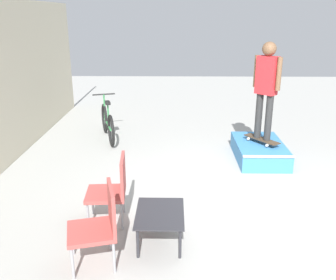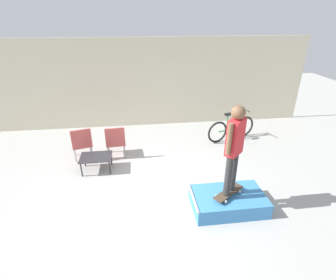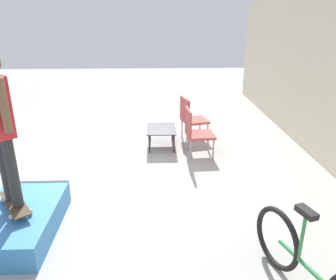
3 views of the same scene
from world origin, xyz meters
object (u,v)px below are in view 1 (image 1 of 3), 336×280
patio_chair_right (113,187)px  skateboard_on_ramp (262,139)px  person_skater (266,83)px  skate_ramp_box (259,151)px  coffee_table (160,216)px  patio_chair_left (99,223)px  bicycle (108,123)px

patio_chair_right → skateboard_on_ramp: bearing=128.9°
skateboard_on_ramp → person_skater: bearing=0.0°
skate_ramp_box → coffee_table: (-2.86, 1.84, 0.19)m
coffee_table → patio_chair_left: 0.80m
person_skater → bicycle: size_ratio=1.08×
patio_chair_left → skateboard_on_ramp: bearing=127.4°
patio_chair_left → coffee_table: bearing=108.7°
coffee_table → bicycle: bicycle is taller
person_skater → coffee_table: bearing=103.1°
coffee_table → bicycle: size_ratio=0.47×
coffee_table → skate_ramp_box: bearing=-32.7°
skate_ramp_box → person_skater: size_ratio=0.83×
skateboard_on_ramp → patio_chair_left: (-3.28, 2.52, 0.10)m
patio_chair_right → coffee_table: bearing=49.8°
skateboard_on_ramp → patio_chair_right: size_ratio=0.79×
skateboard_on_ramp → patio_chair_left: size_ratio=0.79×
coffee_table → patio_chair_left: (-0.44, 0.65, 0.16)m
skateboard_on_ramp → patio_chair_left: 4.13m
patio_chair_left → skate_ramp_box: bearing=127.9°
patio_chair_right → bicycle: 3.65m
skateboard_on_ramp → bicycle: 3.43m
patio_chair_right → bicycle: bicycle is taller
skate_ramp_box → coffee_table: 3.41m
bicycle → skate_ramp_box: bearing=-128.2°
bicycle → patio_chair_right: bearing=173.2°
skate_ramp_box → patio_chair_right: (-2.39, 2.49, 0.35)m
person_skater → patio_chair_left: 4.25m
patio_chair_right → person_skater: bearing=128.9°
skateboard_on_ramp → coffee_table: (-2.84, 1.86, -0.06)m
skateboard_on_ramp → patio_chair_right: 3.46m
skate_ramp_box → coffee_table: coffee_table is taller
patio_chair_left → person_skater: bearing=127.4°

